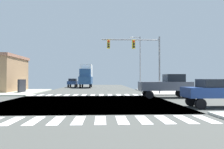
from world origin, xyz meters
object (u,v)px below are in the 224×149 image
at_px(pickup_trailing_1, 167,85).
at_px(sedan_outer_4, 73,82).
at_px(sedan_crossing_2, 217,91).
at_px(box_truck_middle_1, 86,75).
at_px(traffic_signal_mast, 137,51).
at_px(street_lamp, 139,58).

height_order(pickup_trailing_1, sedan_outer_4, pickup_trailing_1).
bearing_deg(sedan_outer_4, sedan_crossing_2, 113.83).
distance_m(sedan_crossing_2, pickup_trailing_1, 7.10).
bearing_deg(box_truck_middle_1, sedan_outer_4, -29.72).
distance_m(sedan_crossing_2, sedan_outer_4, 34.51).
distance_m(traffic_signal_mast, pickup_trailing_1, 5.91).
relative_size(pickup_trailing_1, box_truck_middle_1, 0.71).
height_order(street_lamp, sedan_crossing_2, street_lamp).
xyz_separation_m(street_lamp, pickup_trailing_1, (0.38, -13.55, -3.94)).
bearing_deg(sedan_outer_4, box_truck_middle_1, 150.28).
bearing_deg(pickup_trailing_1, traffic_signal_mast, -149.69).
height_order(traffic_signal_mast, box_truck_middle_1, traffic_signal_mast).
bearing_deg(sedan_crossing_2, sedan_outer_4, 23.83).
height_order(traffic_signal_mast, pickup_trailing_1, traffic_signal_mast).
relative_size(traffic_signal_mast, sedan_outer_4, 1.63).
distance_m(traffic_signal_mast, sedan_crossing_2, 12.09).
bearing_deg(traffic_signal_mast, pickup_trailing_1, -59.69).
distance_m(sedan_crossing_2, box_truck_middle_1, 31.83).
bearing_deg(street_lamp, box_truck_middle_1, 135.28).
bearing_deg(pickup_trailing_1, street_lamp, -178.39).
xyz_separation_m(sedan_crossing_2, pickup_trailing_1, (-1.16, 7.00, 0.17)).
xyz_separation_m(street_lamp, sedan_crossing_2, (1.54, -20.55, -4.12)).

